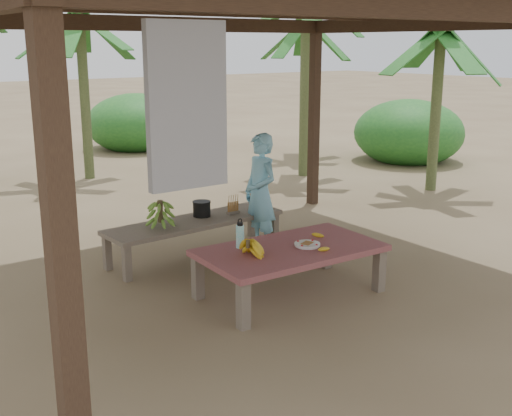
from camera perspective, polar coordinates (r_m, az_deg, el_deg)
ground at (r=6.84m, az=-0.09°, el=-6.68°), size 80.00×80.00×0.00m
pavilion at (r=6.37m, az=-0.12°, el=17.27°), size 6.60×5.60×2.95m
work_table at (r=6.40m, az=3.06°, el=-4.06°), size 1.84×1.08×0.50m
bench at (r=7.59m, az=-5.40°, el=-1.46°), size 2.23×0.70×0.45m
ripe_banana_bunch at (r=6.07m, az=-0.71°, el=-3.55°), size 0.30×0.26×0.18m
plate at (r=6.42m, az=4.57°, el=-3.26°), size 0.26×0.26×0.04m
loose_banana_front at (r=6.28m, az=6.05°, el=-3.66°), size 0.17×0.05×0.04m
loose_banana_side at (r=6.72m, az=5.52°, el=-2.41°), size 0.12×0.13×0.04m
water_flask at (r=6.32m, az=-1.43°, el=-2.46°), size 0.08×0.08×0.30m
green_banana_stalk at (r=7.29m, az=-8.50°, el=-0.44°), size 0.30×0.30×0.32m
cooking_pot at (r=7.70m, az=-4.85°, el=-0.10°), size 0.21×0.21×0.18m
skewer_rack at (r=7.79m, az=-2.06°, el=0.35°), size 0.18×0.09×0.24m
woman at (r=7.68m, az=0.40°, el=1.32°), size 0.37×0.54×1.44m
banana_plant_ne at (r=12.18m, az=4.48°, el=17.43°), size 1.80×1.80×3.62m
banana_plant_n at (r=12.27m, az=-15.36°, el=15.09°), size 1.80×1.80×3.20m
banana_plant_e at (r=11.28m, az=16.07°, el=13.77°), size 1.80×1.80×2.93m
banana_plant_far at (r=14.47m, az=4.50°, el=15.07°), size 1.80×1.80×3.13m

